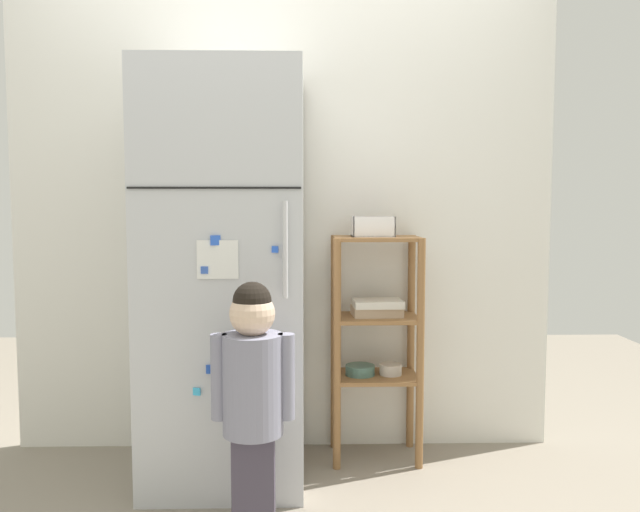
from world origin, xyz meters
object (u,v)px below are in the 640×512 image
object	(u,v)px
refrigerator	(226,277)
pantry_shelf_unit	(376,329)
child_standing	(253,384)
fruit_bin	(373,228)

from	to	relation	value
refrigerator	pantry_shelf_unit	xyz separation A→B (m)	(0.68, 0.18, -0.27)
refrigerator	child_standing	size ratio (longest dim) A/B	1.91
pantry_shelf_unit	refrigerator	bearing A→B (deg)	-165.26
refrigerator	child_standing	xyz separation A→B (m)	(0.16, -0.53, -0.33)
refrigerator	child_standing	distance (m)	0.64
refrigerator	fruit_bin	distance (m)	0.72
child_standing	fruit_bin	world-z (taller)	fruit_bin
pantry_shelf_unit	fruit_bin	size ratio (longest dim) A/B	5.46
refrigerator	child_standing	bearing A→B (deg)	-73.46
refrigerator	fruit_bin	world-z (taller)	refrigerator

